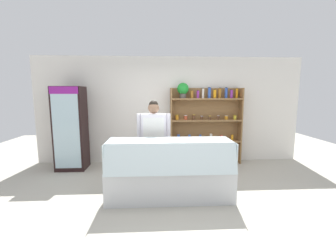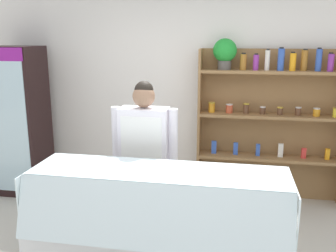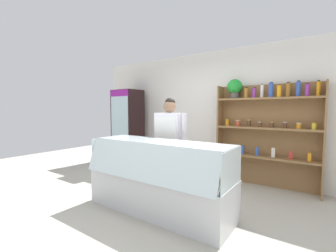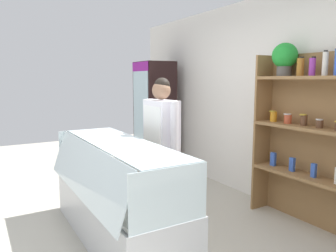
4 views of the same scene
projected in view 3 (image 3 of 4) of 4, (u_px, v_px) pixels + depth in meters
The scene contains 6 objects.
ground_plane at pixel (169, 212), 3.19m from camera, with size 12.00×12.00×0.00m, color #B7B2A3.
back_wall at pixel (224, 114), 4.80m from camera, with size 6.80×0.10×2.70m, color white.
drinks_fridge at pixel (128, 128), 5.74m from camera, with size 0.66×0.57×1.94m.
shelving_unit at pixel (262, 125), 4.16m from camera, with size 1.80×0.29×2.04m.
deli_display_case at pixel (158, 190), 3.19m from camera, with size 2.11×0.77×1.01m.
shop_clerk at pixel (169, 137), 3.85m from camera, with size 0.66×0.25×1.65m.
Camera 3 is at (1.76, -2.55, 1.45)m, focal length 24.00 mm.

